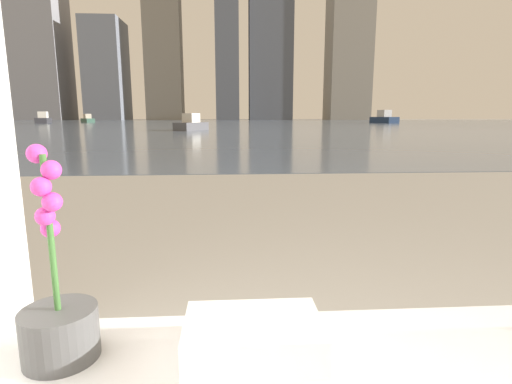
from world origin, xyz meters
name	(u,v)px	position (x,y,z in m)	size (l,w,h in m)	color
potted_orchid	(59,317)	(-0.46, 0.81, 0.61)	(0.15, 0.15, 0.43)	#4C4C4C
towel_stack	(253,338)	(-0.08, 0.79, 0.56)	(0.28, 0.18, 0.08)	white
harbor_water	(230,123)	(0.00, 62.00, 0.01)	(180.00, 110.00, 0.01)	slate
harbor_boat_0	(88,119)	(-23.59, 68.90, 0.51)	(3.16, 3.83, 1.41)	#335647
harbor_boat_1	(384,118)	(23.29, 60.08, 0.70)	(2.84, 5.46, 1.95)	navy
harbor_boat_2	(191,124)	(-2.86, 29.49, 0.44)	(2.36, 3.39, 1.21)	#4C4C51
harbor_boat_4	(43,119)	(-26.76, 60.06, 0.60)	(2.59, 4.70, 1.67)	#2D2D33
skyline_tower_0	(35,1)	(-51.63, 118.00, 31.40)	(13.17, 12.83, 62.79)	slate
skyline_tower_1	(107,71)	(-34.11, 118.00, 13.45)	(9.91, 13.47, 26.91)	slate
skyline_tower_2	(162,21)	(-18.22, 118.00, 26.69)	(9.90, 7.51, 53.39)	gray
skyline_tower_5	(349,47)	(34.30, 118.00, 20.43)	(11.69, 10.20, 40.87)	gray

